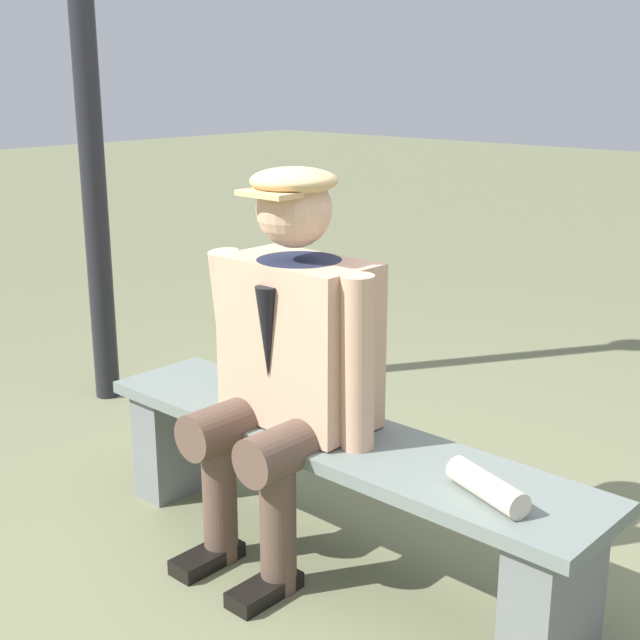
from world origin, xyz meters
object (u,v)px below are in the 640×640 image
object	(u,v)px
bench	(333,476)
seated_man	(289,353)
rolled_magazine	(487,487)
lamp_post	(83,36)

from	to	relation	value
bench	seated_man	bearing A→B (deg)	19.18
bench	rolled_magazine	world-z (taller)	rolled_magazine
seated_man	lamp_post	size ratio (longest dim) A/B	0.43
seated_man	rolled_magazine	distance (m)	0.76
seated_man	rolled_magazine	xyz separation A→B (m)	(-0.73, 0.01, -0.20)
rolled_magazine	lamp_post	world-z (taller)	lamp_post
lamp_post	seated_man	bearing A→B (deg)	165.44
rolled_magazine	lamp_post	size ratio (longest dim) A/B	0.09
bench	lamp_post	bearing A→B (deg)	-11.93
bench	lamp_post	xyz separation A→B (m)	(1.80, -0.38, 1.37)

